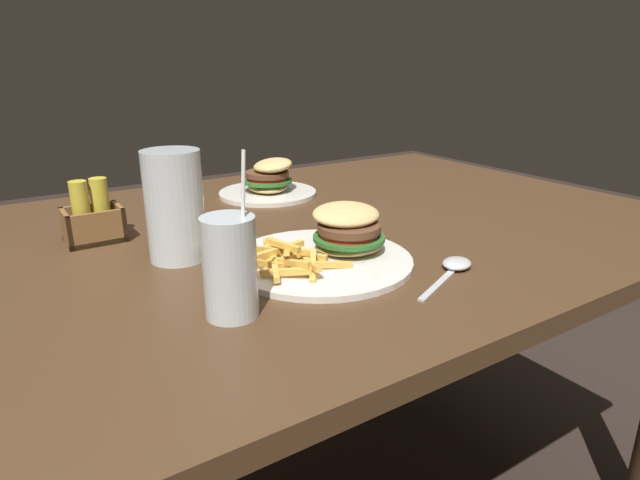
{
  "coord_description": "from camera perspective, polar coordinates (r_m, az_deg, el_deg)",
  "views": [
    {
      "loc": [
        -0.55,
        -0.86,
        1.09
      ],
      "look_at": [
        -0.1,
        -0.18,
        0.82
      ],
      "focal_mm": 30.0,
      "sensor_mm": 36.0,
      "label": 1
    }
  ],
  "objects": [
    {
      "name": "dining_table",
      "position": [
        1.12,
        -0.7,
        -5.36
      ],
      "size": [
        1.48,
        1.01,
        0.78
      ],
      "color": "#4C331E",
      "rests_on": "ground_plane"
    },
    {
      "name": "meal_plate_near",
      "position": [
        0.87,
        1.16,
        -0.69
      ],
      "size": [
        0.3,
        0.3,
        0.09
      ],
      "color": "white",
      "rests_on": "dining_table"
    },
    {
      "name": "beer_glass",
      "position": [
        0.89,
        -15.24,
        3.36
      ],
      "size": [
        0.09,
        0.09,
        0.18
      ],
      "color": "silver",
      "rests_on": "dining_table"
    },
    {
      "name": "juice_glass",
      "position": [
        0.68,
        -9.55,
        -3.26
      ],
      "size": [
        0.07,
        0.07,
        0.21
      ],
      "color": "silver",
      "rests_on": "dining_table"
    },
    {
      "name": "spoon",
      "position": [
        0.87,
        14.22,
        -2.63
      ],
      "size": [
        0.17,
        0.1,
        0.02
      ],
      "rotation": [
        0.0,
        0.0,
        0.42
      ],
      "color": "silver",
      "rests_on": "dining_table"
    },
    {
      "name": "meal_plate_far",
      "position": [
        1.3,
        -5.5,
        6.1
      ],
      "size": [
        0.23,
        0.23,
        0.09
      ],
      "color": "white",
      "rests_on": "dining_table"
    },
    {
      "name": "condiment_caddy",
      "position": [
        1.04,
        -23.05,
        1.98
      ],
      "size": [
        0.1,
        0.08,
        0.11
      ],
      "color": "brown",
      "rests_on": "dining_table"
    }
  ]
}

